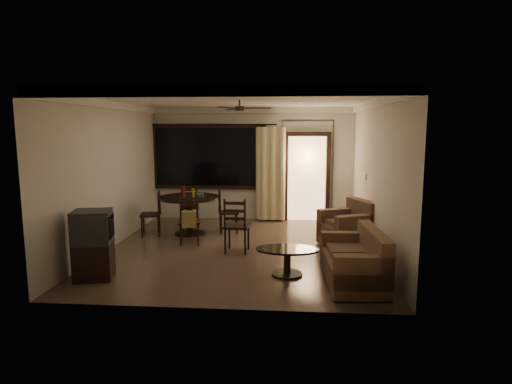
# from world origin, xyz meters

# --- Properties ---
(ground) EXTENTS (5.50, 5.50, 0.00)m
(ground) POSITION_xyz_m (0.00, 0.00, 0.00)
(ground) COLOR #7F6651
(ground) RESTS_ON ground
(room_shell) EXTENTS (5.50, 6.70, 5.50)m
(room_shell) POSITION_xyz_m (0.59, 1.77, 1.83)
(room_shell) COLOR beige
(room_shell) RESTS_ON ground
(dining_table) EXTENTS (1.32, 1.32, 1.04)m
(dining_table) POSITION_xyz_m (-1.24, 1.11, 0.65)
(dining_table) COLOR black
(dining_table) RESTS_ON ground
(dining_chair_west) EXTENTS (0.50, 0.50, 0.95)m
(dining_chair_west) POSITION_xyz_m (-2.04, 0.92, 0.28)
(dining_chair_west) COLOR black
(dining_chair_west) RESTS_ON ground
(dining_chair_east) EXTENTS (0.50, 0.50, 0.95)m
(dining_chair_east) POSITION_xyz_m (-0.43, 1.30, 0.28)
(dining_chair_east) COLOR black
(dining_chair_east) RESTS_ON ground
(dining_chair_south) EXTENTS (0.50, 0.55, 0.95)m
(dining_chair_south) POSITION_xyz_m (-1.05, 0.28, 0.31)
(dining_chair_south) COLOR black
(dining_chair_south) RESTS_ON ground
(dining_chair_north) EXTENTS (0.50, 0.50, 0.95)m
(dining_chair_north) POSITION_xyz_m (-1.42, 1.88, 0.28)
(dining_chair_north) COLOR black
(dining_chair_north) RESTS_ON ground
(tv_cabinet) EXTENTS (0.66, 0.62, 1.06)m
(tv_cabinet) POSITION_xyz_m (-2.05, -1.78, 0.53)
(tv_cabinet) COLOR black
(tv_cabinet) RESTS_ON ground
(sofa) EXTENTS (0.87, 1.52, 0.79)m
(sofa) POSITION_xyz_m (1.94, -1.68, 0.32)
(sofa) COLOR #3F231D
(sofa) RESTS_ON ground
(armchair) EXTENTS (1.16, 1.16, 0.88)m
(armchair) POSITION_xyz_m (2.10, 0.36, 0.36)
(armchair) COLOR #3F231D
(armchair) RESTS_ON ground
(coffee_table) EXTENTS (0.99, 0.59, 0.43)m
(coffee_table) POSITION_xyz_m (0.91, -1.40, 0.29)
(coffee_table) COLOR black
(coffee_table) RESTS_ON ground
(side_chair) EXTENTS (0.48, 0.48, 1.03)m
(side_chair) POSITION_xyz_m (-0.04, -0.20, 0.31)
(side_chair) COLOR black
(side_chair) RESTS_ON ground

